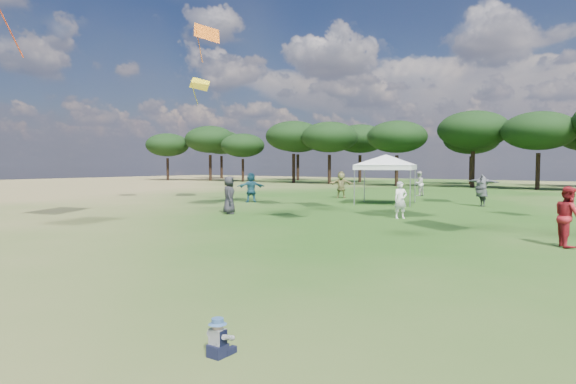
% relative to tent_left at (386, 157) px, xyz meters
% --- Properties ---
extents(tent_left, '(6.08, 6.08, 3.07)m').
position_rel_tent_left_xyz_m(tent_left, '(0.00, 0.00, 0.00)').
color(tent_left, gray).
rests_on(tent_left, ground).
extents(toddler, '(0.30, 0.33, 0.45)m').
position_rel_tent_left_xyz_m(toddler, '(7.35, -21.10, -2.44)').
color(toddler, black).
rests_on(toddler, ground).
extents(festival_crowd, '(30.18, 21.66, 1.87)m').
position_rel_tent_left_xyz_m(festival_crowd, '(6.38, 1.38, -1.78)').
color(festival_crowd, white).
rests_on(festival_crowd, ground).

